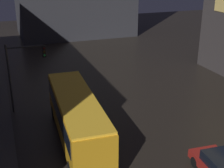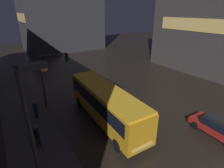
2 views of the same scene
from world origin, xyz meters
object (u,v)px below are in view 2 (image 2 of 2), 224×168
(pedestrian_far, at_px, (35,108))
(street_lamp_sidewalk, at_px, (34,118))
(bus_near, at_px, (106,102))
(pedestrian_mid, at_px, (37,134))
(car_taxi, at_px, (219,128))
(traffic_light_main, at_px, (52,69))

(pedestrian_far, xyz_separation_m, street_lamp_sidewalk, (-1.09, -7.92, 3.83))
(bus_near, height_order, pedestrian_mid, bus_near)
(bus_near, xyz_separation_m, car_taxi, (6.51, -6.78, -1.28))
(car_taxi, xyz_separation_m, street_lamp_sidewalk, (-12.82, 2.59, 4.32))
(bus_near, xyz_separation_m, street_lamp_sidewalk, (-6.31, -4.19, 3.04))
(pedestrian_mid, bearing_deg, car_taxi, -81.49)
(car_taxi, distance_m, pedestrian_mid, 14.07)
(pedestrian_far, height_order, street_lamp_sidewalk, street_lamp_sidewalk)
(pedestrian_far, relative_size, traffic_light_main, 0.32)
(pedestrian_mid, xyz_separation_m, street_lamp_sidewalk, (-0.38, -3.98, 3.80))
(bus_near, bearing_deg, pedestrian_far, -32.60)
(car_taxi, height_order, traffic_light_main, traffic_light_main)
(pedestrian_far, bearing_deg, pedestrian_mid, 117.61)
(car_taxi, bearing_deg, pedestrian_mid, -23.66)
(traffic_light_main, height_order, street_lamp_sidewalk, street_lamp_sidewalk)
(pedestrian_far, bearing_deg, traffic_light_main, -98.65)
(bus_near, bearing_deg, car_taxi, 136.75)
(car_taxi, bearing_deg, street_lamp_sidewalk, -7.23)
(traffic_light_main, relative_size, street_lamp_sidewalk, 0.76)
(bus_near, distance_m, street_lamp_sidewalk, 8.16)
(pedestrian_far, height_order, traffic_light_main, traffic_light_main)
(pedestrian_mid, height_order, traffic_light_main, traffic_light_main)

